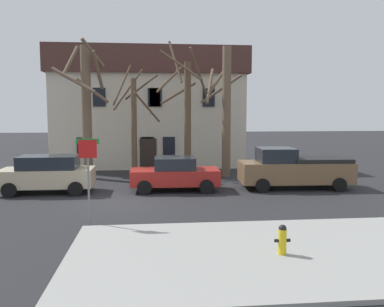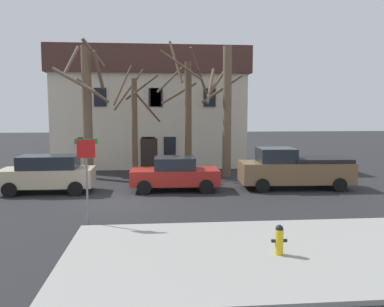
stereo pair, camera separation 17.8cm
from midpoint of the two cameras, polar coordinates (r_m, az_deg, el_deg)
The scene contains 13 objects.
ground_plane at distance 17.86m, azimuth -10.35°, elevation -6.71°, with size 120.00×120.00×0.00m, color #262628.
sidewalk_slab at distance 11.48m, azimuth 10.72°, elevation -13.60°, with size 10.80×6.00×0.12m, color #999993.
building_main at distance 29.98m, azimuth -5.67°, elevation 6.49°, with size 13.53×6.53×8.21m.
tree_bare_near at distance 24.06m, azimuth -14.32°, elevation 6.43°, with size 3.09×2.99×7.86m.
tree_bare_mid at distance 24.10m, azimuth -7.84°, elevation 4.50°, with size 2.80×2.97×6.66m.
tree_bare_far at distance 24.03m, azimuth -0.53°, elevation 6.06°, with size 3.13×3.56×8.00m.
tree_bare_end at distance 24.35m, azimuth 4.99°, elevation 6.26°, with size 2.63×2.19×7.68m.
car_beige_wagon at distance 20.57m, azimuth -19.33°, elevation -2.66°, with size 4.32×2.12×1.79m.
car_red_sedan at distance 19.95m, azimuth -2.18°, elevation -2.88°, with size 4.33×2.17×1.65m.
pickup_truck_brown at distance 21.14m, azimuth 14.38°, elevation -2.10°, with size 5.63×2.47×2.05m.
fire_hydrant at distance 11.16m, azimuth 12.59°, elevation -11.65°, with size 0.42×0.22×0.80m.
street_sign_pole at distance 14.00m, azimuth -14.24°, elevation -1.66°, with size 0.76×0.07×2.97m.
bicycle_leaning at distance 23.64m, azimuth -19.17°, elevation -2.94°, with size 1.74×0.25×1.03m.
Camera 2 is at (1.66, -17.37, 3.87)m, focal length 38.01 mm.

